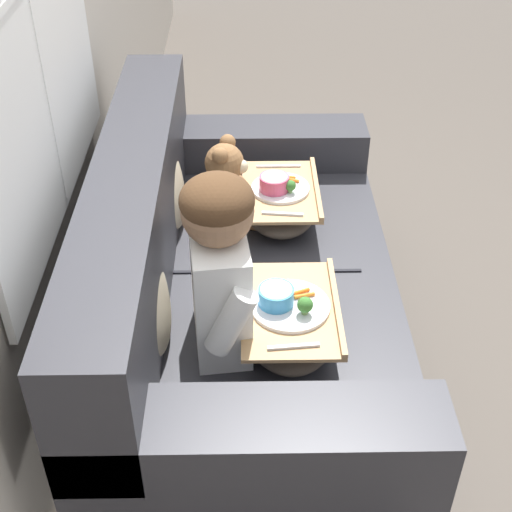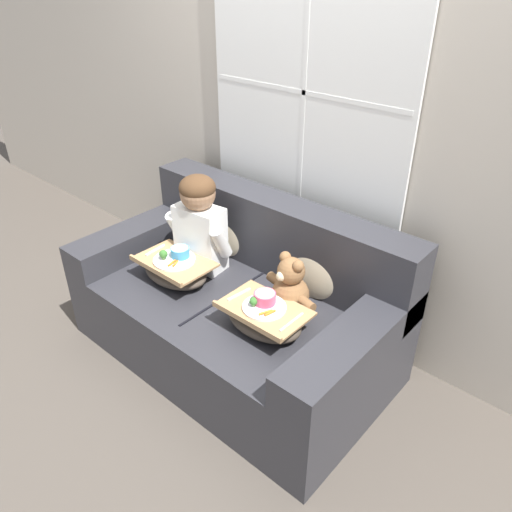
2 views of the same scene
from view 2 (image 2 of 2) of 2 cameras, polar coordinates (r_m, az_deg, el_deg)
ground_plane at (r=2.97m, az=-2.58°, el=-11.06°), size 14.00×14.00×0.00m
wall_back_with_window at (r=2.76m, az=6.06°, el=16.59°), size 8.00×0.08×2.60m
couch at (r=2.80m, az=-1.83°, el=-5.72°), size 1.74×0.97×0.85m
throw_pillow_behind_child at (r=2.99m, az=-3.40°, el=3.24°), size 0.35×0.17×0.36m
throw_pillow_behind_teddy at (r=2.63m, az=6.80°, el=-1.16°), size 0.36×0.17×0.37m
child_figure at (r=2.79m, az=-6.51°, el=4.29°), size 0.41×0.21×0.56m
teddy_bear at (r=2.50m, az=3.88°, el=-3.70°), size 0.35×0.25×0.32m
lap_tray_child at (r=2.80m, az=-9.21°, el=-1.47°), size 0.43×0.29×0.19m
lap_tray_teddy at (r=2.41m, az=0.93°, el=-6.99°), size 0.42×0.28×0.19m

